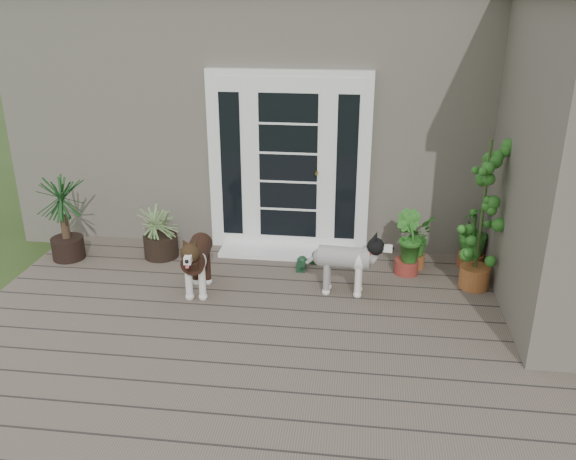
# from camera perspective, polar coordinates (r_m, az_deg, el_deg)

# --- Properties ---
(deck) EXTENTS (6.20, 4.60, 0.12)m
(deck) POSITION_cam_1_polar(r_m,az_deg,el_deg) (5.56, -0.74, -11.39)
(deck) COLOR #6B5B4C
(deck) RESTS_ON ground
(house_main) EXTENTS (7.40, 4.00, 3.10)m
(house_main) POSITION_cam_1_polar(r_m,az_deg,el_deg) (9.01, 3.01, 11.89)
(house_main) COLOR #665E54
(house_main) RESTS_ON ground
(door_unit) EXTENTS (1.90, 0.14, 2.15)m
(door_unit) POSITION_cam_1_polar(r_m,az_deg,el_deg) (7.12, 0.06, 6.28)
(door_unit) COLOR white
(door_unit) RESTS_ON deck
(door_step) EXTENTS (1.60, 0.40, 0.05)m
(door_step) POSITION_cam_1_polar(r_m,az_deg,el_deg) (7.29, -0.14, -2.12)
(door_step) COLOR white
(door_step) RESTS_ON deck
(brindle_dog) EXTENTS (0.40, 0.80, 0.64)m
(brindle_dog) POSITION_cam_1_polar(r_m,az_deg,el_deg) (6.37, -8.51, -3.17)
(brindle_dog) COLOR #321B12
(brindle_dog) RESTS_ON deck
(white_dog) EXTENTS (0.74, 0.35, 0.60)m
(white_dog) POSITION_cam_1_polar(r_m,az_deg,el_deg) (6.30, 5.26, -3.49)
(white_dog) COLOR beige
(white_dog) RESTS_ON deck
(spider_plant) EXTENTS (0.72, 0.72, 0.72)m
(spider_plant) POSITION_cam_1_polar(r_m,az_deg,el_deg) (7.26, -12.02, 0.15)
(spider_plant) COLOR #93A264
(spider_plant) RESTS_ON deck
(yucca) EXTENTS (0.89, 0.89, 1.03)m
(yucca) POSITION_cam_1_polar(r_m,az_deg,el_deg) (7.47, -20.39, 1.09)
(yucca) COLOR black
(yucca) RESTS_ON deck
(herb_a) EXTENTS (0.53, 0.53, 0.51)m
(herb_a) POSITION_cam_1_polar(r_m,az_deg,el_deg) (7.03, 11.90, -1.51)
(herb_a) COLOR #175217
(herb_a) RESTS_ON deck
(herb_b) EXTENTS (0.50, 0.50, 0.53)m
(herb_b) POSITION_cam_1_polar(r_m,az_deg,el_deg) (6.85, 11.19, -2.01)
(herb_b) COLOR #1C5819
(herb_b) RESTS_ON deck
(herb_c) EXTENTS (0.54, 0.54, 0.61)m
(herb_c) POSITION_cam_1_polar(r_m,az_deg,el_deg) (7.19, 16.99, -1.09)
(herb_c) COLOR #1E631C
(herb_c) RESTS_ON deck
(sapling) EXTENTS (0.65, 0.65, 1.67)m
(sapling) POSITION_cam_1_polar(r_m,az_deg,el_deg) (6.50, 17.84, 1.46)
(sapling) COLOR #275A19
(sapling) RESTS_ON deck
(clog_left) EXTENTS (0.14, 0.30, 0.09)m
(clog_left) POSITION_cam_1_polar(r_m,az_deg,el_deg) (6.93, 1.29, -3.26)
(clog_left) COLOR #13311B
(clog_left) RESTS_ON deck
(clog_right) EXTENTS (0.14, 0.27, 0.08)m
(clog_right) POSITION_cam_1_polar(r_m,az_deg,el_deg) (7.12, 2.62, -2.63)
(clog_right) COLOR black
(clog_right) RESTS_ON deck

